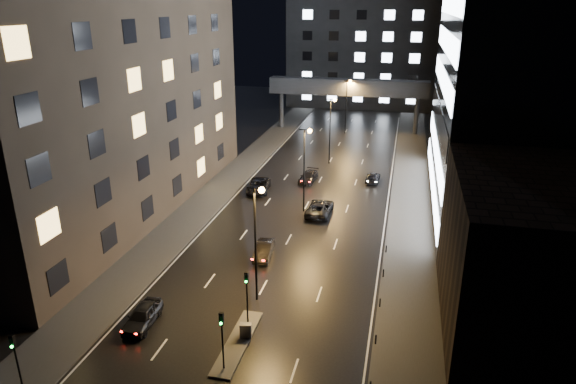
# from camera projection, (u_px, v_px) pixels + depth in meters

# --- Properties ---
(ground) EXTENTS (160.00, 160.00, 0.00)m
(ground) POSITION_uv_depth(u_px,v_px,m) (320.00, 180.00, 72.55)
(ground) COLOR black
(ground) RESTS_ON ground
(sidewalk_left) EXTENTS (5.00, 110.00, 0.15)m
(sidewalk_left) POSITION_uv_depth(u_px,v_px,m) (225.00, 184.00, 70.60)
(sidewalk_left) COLOR #383533
(sidewalk_left) RESTS_ON ground
(sidewalk_right) EXTENTS (5.00, 110.00, 0.15)m
(sidewalk_right) POSITION_uv_depth(u_px,v_px,m) (411.00, 199.00, 65.31)
(sidewalk_right) COLOR #383533
(sidewalk_right) RESTS_ON ground
(building_left) EXTENTS (15.00, 48.00, 40.00)m
(building_left) POSITION_uv_depth(u_px,v_px,m) (96.00, 37.00, 55.74)
(building_left) COLOR #2D2319
(building_left) RESTS_ON ground
(building_right_low) EXTENTS (10.00, 18.00, 12.00)m
(building_right_low) POSITION_uv_depth(u_px,v_px,m) (519.00, 255.00, 37.91)
(building_right_low) COLOR black
(building_right_low) RESTS_ON ground
(building_right_glass) EXTENTS (20.00, 36.00, 45.00)m
(building_right_glass) POSITION_uv_depth(u_px,v_px,m) (545.00, 13.00, 55.78)
(building_right_glass) COLOR black
(building_right_glass) RESTS_ON ground
(building_far) EXTENTS (34.00, 14.00, 25.00)m
(building_far) POSITION_uv_depth(u_px,v_px,m) (363.00, 52.00, 121.18)
(building_far) COLOR #333335
(building_far) RESTS_ON ground
(skybridge) EXTENTS (30.00, 3.00, 10.00)m
(skybridge) POSITION_uv_depth(u_px,v_px,m) (348.00, 88.00, 97.05)
(skybridge) COLOR #333335
(skybridge) RESTS_ON ground
(median_island) EXTENTS (1.60, 8.00, 0.15)m
(median_island) POSITION_uv_depth(u_px,v_px,m) (238.00, 342.00, 37.75)
(median_island) COLOR #383533
(median_island) RESTS_ON ground
(traffic_signal_near) EXTENTS (0.28, 0.34, 4.40)m
(traffic_signal_near) POSITION_uv_depth(u_px,v_px,m) (247.00, 289.00, 38.97)
(traffic_signal_near) COLOR black
(traffic_signal_near) RESTS_ON median_island
(traffic_signal_far) EXTENTS (0.28, 0.34, 4.40)m
(traffic_signal_far) POSITION_uv_depth(u_px,v_px,m) (222.00, 332.00, 33.95)
(traffic_signal_far) COLOR black
(traffic_signal_far) RESTS_ON median_island
(traffic_signal_corner) EXTENTS (0.28, 0.34, 4.40)m
(traffic_signal_corner) POSITION_uv_depth(u_px,v_px,m) (15.00, 355.00, 31.93)
(traffic_signal_corner) COLOR black
(traffic_signal_corner) RESTS_ON ground
(bollard_row) EXTENTS (0.12, 25.12, 0.90)m
(bollard_row) POSITION_uv_depth(u_px,v_px,m) (378.00, 321.00, 39.63)
(bollard_row) COLOR black
(bollard_row) RESTS_ON ground
(streetlight_near) EXTENTS (1.45, 0.50, 10.15)m
(streetlight_near) POSITION_uv_depth(u_px,v_px,m) (257.00, 229.00, 41.02)
(streetlight_near) COLOR black
(streetlight_near) RESTS_ON ground
(streetlight_mid_a) EXTENTS (1.45, 0.50, 10.15)m
(streetlight_mid_a) POSITION_uv_depth(u_px,v_px,m) (306.00, 159.00, 59.29)
(streetlight_mid_a) COLOR black
(streetlight_mid_a) RESTS_ON ground
(streetlight_mid_b) EXTENTS (1.45, 0.50, 10.15)m
(streetlight_mid_b) POSITION_uv_depth(u_px,v_px,m) (331.00, 122.00, 77.56)
(streetlight_mid_b) COLOR black
(streetlight_mid_b) RESTS_ON ground
(streetlight_far) EXTENTS (1.45, 0.50, 10.15)m
(streetlight_far) POSITION_uv_depth(u_px,v_px,m) (347.00, 99.00, 95.83)
(streetlight_far) COLOR black
(streetlight_far) RESTS_ON ground
(car_away_a) EXTENTS (2.11, 4.71, 1.57)m
(car_away_a) POSITION_uv_depth(u_px,v_px,m) (142.00, 316.00, 39.65)
(car_away_a) COLOR black
(car_away_a) RESTS_ON ground
(car_away_b) EXTENTS (1.91, 4.51, 1.45)m
(car_away_b) POSITION_uv_depth(u_px,v_px,m) (264.00, 250.00, 50.34)
(car_away_b) COLOR black
(car_away_b) RESTS_ON ground
(car_away_c) EXTENTS (3.42, 6.10, 1.61)m
(car_away_c) POSITION_uv_depth(u_px,v_px,m) (259.00, 186.00, 67.72)
(car_away_c) COLOR black
(car_away_c) RESTS_ON ground
(car_away_d) EXTENTS (2.40, 5.02, 1.41)m
(car_away_d) POSITION_uv_depth(u_px,v_px,m) (308.00, 177.00, 71.49)
(car_away_d) COLOR black
(car_away_d) RESTS_ON ground
(car_toward_a) EXTENTS (2.84, 5.88, 1.61)m
(car_toward_a) POSITION_uv_depth(u_px,v_px,m) (320.00, 208.00, 60.49)
(car_toward_a) COLOR black
(car_toward_a) RESTS_ON ground
(car_toward_b) EXTENTS (1.95, 4.50, 1.29)m
(car_toward_b) POSITION_uv_depth(u_px,v_px,m) (373.00, 177.00, 71.49)
(car_toward_b) COLOR black
(car_toward_b) RESTS_ON ground
(utility_cabinet) EXTENTS (0.92, 0.65, 1.11)m
(utility_cabinet) POSITION_uv_depth(u_px,v_px,m) (246.00, 330.00, 38.07)
(utility_cabinet) COLOR #525254
(utility_cabinet) RESTS_ON median_island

